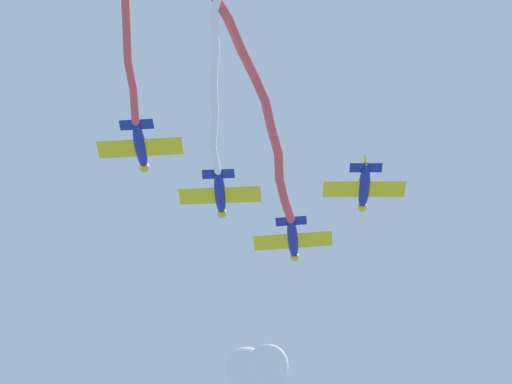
{
  "coord_description": "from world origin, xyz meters",
  "views": [
    {
      "loc": [
        45.54,
        -39.01,
        6.73
      ],
      "look_at": [
        2.77,
        -5.11,
        71.73
      ],
      "focal_mm": 64.35,
      "sensor_mm": 36.0,
      "label": 1
    }
  ],
  "objects_px": {
    "airplane_left_wing": "(220,194)",
    "airplane_right_wing": "(364,188)",
    "airplane_slot": "(140,146)",
    "airplane_lead": "(293,239)"
  },
  "relations": [
    {
      "from": "airplane_lead",
      "to": "airplane_right_wing",
      "type": "relative_size",
      "value": 0.95
    },
    {
      "from": "airplane_left_wing",
      "to": "airplane_right_wing",
      "type": "bearing_deg",
      "value": -89.44
    },
    {
      "from": "airplane_right_wing",
      "to": "airplane_lead",
      "type": "bearing_deg",
      "value": 45.86
    },
    {
      "from": "airplane_right_wing",
      "to": "airplane_left_wing",
      "type": "bearing_deg",
      "value": 87.9
    },
    {
      "from": "airplane_left_wing",
      "to": "airplane_slot",
      "type": "relative_size",
      "value": 1.01
    },
    {
      "from": "airplane_left_wing",
      "to": "airplane_slot",
      "type": "xyz_separation_m",
      "value": [
        0.23,
        -9.0,
        -0.3
      ]
    },
    {
      "from": "airplane_left_wing",
      "to": "airplane_slot",
      "type": "bearing_deg",
      "value": 132.56
    },
    {
      "from": "airplane_lead",
      "to": "airplane_slot",
      "type": "xyz_separation_m",
      "value": [
        0.46,
        -18.0,
        -0.3
      ]
    },
    {
      "from": "airplane_lead",
      "to": "airplane_slot",
      "type": "distance_m",
      "value": 18.01
    },
    {
      "from": "airplane_right_wing",
      "to": "airplane_slot",
      "type": "bearing_deg",
      "value": 104.61
    }
  ]
}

